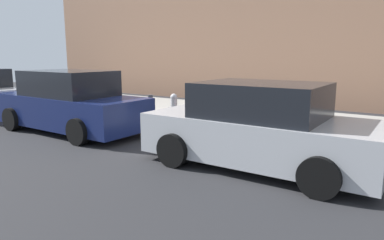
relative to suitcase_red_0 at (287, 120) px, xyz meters
name	(u,v)px	position (x,y,z in m)	size (l,w,h in m)	color
ground_plane	(140,126)	(4.18, 0.76, -0.51)	(40.00, 40.00, 0.00)	#28282B
sidewalk_curb	(188,113)	(4.18, -1.74, -0.44)	(18.00, 5.00, 0.14)	#9E9B93
suitcase_red_0	(287,120)	(0.00, 0.00, 0.00)	(0.41, 0.24, 0.97)	red
suitcase_navy_1	(267,118)	(0.54, 0.00, 0.01)	(0.46, 0.26, 1.00)	navy
suitcase_silver_2	(246,117)	(1.08, 0.09, -0.01)	(0.42, 0.27, 1.00)	#9EA0A8
suitcase_olive_3	(227,118)	(1.62, 0.08, -0.11)	(0.46, 0.28, 0.58)	#59601E
suitcase_black_4	(210,112)	(2.16, 0.09, 0.01)	(0.42, 0.20, 0.97)	black
suitcase_maroon_5	(196,111)	(2.68, 0.02, -0.03)	(0.39, 0.20, 0.74)	maroon
fire_hydrant	(174,107)	(3.47, 0.02, 0.05)	(0.39, 0.21, 0.81)	#99999E
bollard_post	(151,107)	(4.26, 0.17, 0.00)	(0.16, 0.16, 0.74)	#333338
parking_meter	(327,103)	(-0.86, -0.23, 0.46)	(0.12, 0.09, 1.27)	slate
parked_car_silver_0	(260,128)	(-0.27, 2.31, 0.23)	(4.31, 2.09, 1.59)	#B2B5BA
parked_car_navy_1	(70,103)	(5.31, 2.31, 0.27)	(4.65, 2.00, 1.67)	#141E4C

